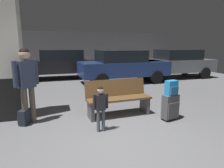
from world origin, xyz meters
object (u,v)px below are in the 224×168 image
object	(u,v)px
structural_pillar	(9,54)
bench	(118,98)
backpack_dark_floor	(25,117)
parked_car_side	(176,63)
adult	(26,78)
parked_car_near	(123,65)
suitcase	(170,107)
child	(100,104)
parked_car_far	(60,63)
backpack_bright	(172,88)

from	to	relation	value
structural_pillar	bench	size ratio (longest dim) A/B	1.90
backpack_dark_floor	parked_car_side	distance (m)	8.41
adult	parked_car_near	world-z (taller)	adult
suitcase	child	bearing A→B (deg)	-175.12
backpack_dark_floor	parked_car_far	xyz separation A→B (m)	(0.96, 6.14, 0.64)
backpack_dark_floor	parked_car_far	world-z (taller)	parked_car_far
bench	backpack_bright	xyz separation A→B (m)	(1.06, -0.68, 0.33)
parked_car_far	parked_car_near	world-z (taller)	same
backpack_dark_floor	adult	bearing A→B (deg)	27.49
parked_car_near	parked_car_far	bearing A→B (deg)	144.34
parked_car_far	parked_car_near	size ratio (longest dim) A/B	0.99
suitcase	backpack_dark_floor	world-z (taller)	suitcase
bench	backpack_dark_floor	bearing A→B (deg)	-179.91
adult	backpack_dark_floor	xyz separation A→B (m)	(-0.10, -0.05, -0.87)
adult	backpack_dark_floor	world-z (taller)	adult
suitcase	parked_car_far	distance (m)	7.21
bench	child	world-z (taller)	child
bench	suitcase	world-z (taller)	bench
backpack_bright	backpack_dark_floor	distance (m)	3.37
structural_pillar	adult	world-z (taller)	structural_pillar
backpack_dark_floor	child	bearing A→B (deg)	-28.19
parked_car_far	child	bearing A→B (deg)	-85.23
adult	structural_pillar	bearing A→B (deg)	128.02
backpack_dark_floor	parked_car_side	bearing A→B (deg)	33.77
bench	parked_car_near	distance (m)	4.43
backpack_bright	parked_car_near	bearing A→B (deg)	83.85
structural_pillar	parked_car_near	size ratio (longest dim) A/B	0.74
structural_pillar	backpack_dark_floor	distance (m)	1.51
parked_car_side	child	bearing A→B (deg)	-134.72
child	suitcase	bearing A→B (deg)	4.88
child	backpack_dark_floor	xyz separation A→B (m)	(-1.54, 0.82, -0.41)
suitcase	backpack_bright	bearing A→B (deg)	-80.66
structural_pillar	parked_car_far	world-z (taller)	structural_pillar
adult	parked_car_side	xyz separation A→B (m)	(6.88, 4.61, -0.23)
structural_pillar	backpack_dark_floor	bearing A→B (deg)	-61.59
suitcase	parked_car_side	distance (m)	6.53
child	parked_car_far	size ratio (longest dim) A/B	0.23
bench	suitcase	xyz separation A→B (m)	(1.06, -0.68, -0.12)
backpack_bright	backpack_dark_floor	bearing A→B (deg)	168.17
bench	parked_car_side	world-z (taller)	parked_car_side
parked_car_near	backpack_bright	bearing A→B (deg)	-96.15
bench	parked_car_side	size ratio (longest dim) A/B	0.39
parked_car_side	parked_car_near	distance (m)	3.26
child	parked_car_far	xyz separation A→B (m)	(-0.58, 6.97, 0.23)
structural_pillar	bench	bearing A→B (deg)	-12.75
suitcase	parked_car_far	size ratio (longest dim) A/B	0.15
backpack_bright	parked_car_near	size ratio (longest dim) A/B	0.08
parked_car_near	adult	bearing A→B (deg)	-131.94
parked_car_far	adult	bearing A→B (deg)	-98.04
adult	backpack_bright	bearing A→B (deg)	-13.06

